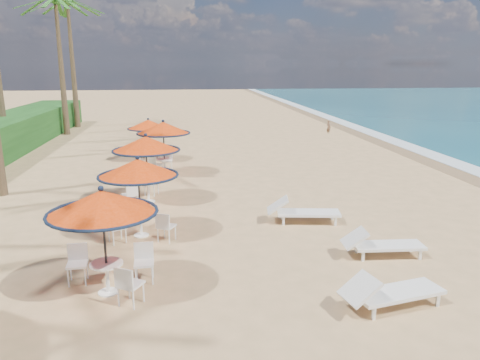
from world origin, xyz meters
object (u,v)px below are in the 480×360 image
object	(u,v)px
station_4	(149,129)
lounger_mid	(380,244)
station_1	(138,176)
lounger_near	(389,292)
station_2	(145,150)
station_0	(104,215)
station_3	(163,133)
lounger_far	(301,211)

from	to	relation	value
station_4	lounger_mid	world-z (taller)	station_4
station_1	lounger_near	distance (m)	7.05
station_2	station_1	bearing A→B (deg)	-89.10
station_0	station_3	distance (m)	10.85
lounger_mid	station_3	bearing A→B (deg)	123.36
station_0	lounger_near	distance (m)	5.86
station_0	station_4	xyz separation A→B (m)	(-0.04, 13.93, -0.15)
station_3	station_4	xyz separation A→B (m)	(-0.82, 3.11, -0.27)
station_1	station_2	bearing A→B (deg)	90.90
station_0	station_4	bearing A→B (deg)	90.16
station_0	lounger_near	xyz separation A→B (m)	(5.54, -1.34, -1.35)
station_0	station_4	world-z (taller)	station_0
station_4	station_0	bearing A→B (deg)	-89.84
station_4	lounger_far	world-z (taller)	station_4
station_0	station_1	bearing A→B (deg)	83.17
lounger_near	lounger_far	world-z (taller)	lounger_far
station_4	lounger_near	xyz separation A→B (m)	(5.58, -15.27, -1.20)
lounger_far	lounger_mid	bearing A→B (deg)	-56.12
station_1	station_4	size ratio (longest dim) A/B	1.07
station_2	lounger_mid	size ratio (longest dim) A/B	1.17
station_2	station_4	distance (m)	7.27
station_3	lounger_mid	distance (m)	11.32
station_0	lounger_far	world-z (taller)	station_0
lounger_mid	lounger_far	xyz separation A→B (m)	(-1.31, 2.77, 0.03)
station_1	lounger_near	xyz separation A→B (m)	(5.15, -4.60, -1.39)
station_2	lounger_near	bearing A→B (deg)	-56.99
lounger_near	station_0	bearing A→B (deg)	153.76
station_4	lounger_near	distance (m)	16.30
station_3	station_4	size ratio (longest dim) A/B	1.12
lounger_near	lounger_far	size ratio (longest dim) A/B	0.98
station_2	lounger_mid	xyz separation A→B (m)	(6.07, -5.56, -1.50)
station_2	station_3	bearing A→B (deg)	83.95
station_0	lounger_mid	world-z (taller)	station_0
station_4	lounger_near	size ratio (longest dim) A/B	0.96
station_3	lounger_mid	world-z (taller)	station_3
station_3	lounger_near	distance (m)	13.14
station_4	lounger_mid	distance (m)	14.40
lounger_far	station_1	bearing A→B (deg)	-164.03
station_0	station_1	size ratio (longest dim) A/B	1.02
station_0	station_1	distance (m)	3.29
station_0	lounger_mid	bearing A→B (deg)	9.83
station_1	lounger_mid	bearing A→B (deg)	-19.69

